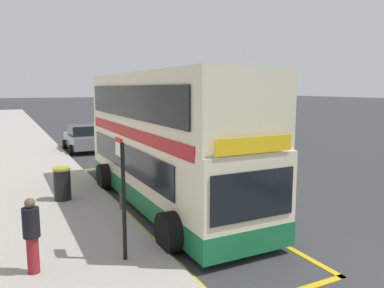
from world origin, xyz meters
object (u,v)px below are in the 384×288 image
(litter_bin, at_px, (62,184))
(parked_car_grey_ahead, at_px, (154,124))
(pedestrian_further_back, at_px, (32,233))
(double_decker_bus, at_px, (164,144))
(parked_car_grey_distant, at_px, (83,138))
(bus_stop_sign, at_px, (122,189))

(litter_bin, bearing_deg, parked_car_grey_ahead, 60.38)
(pedestrian_further_back, bearing_deg, double_decker_bus, 38.67)
(parked_car_grey_distant, bearing_deg, parked_car_grey_ahead, 46.58)
(bus_stop_sign, xyz_separation_m, litter_bin, (-0.57, 5.29, -1.03))
(double_decker_bus, distance_m, litter_bin, 3.74)
(parked_car_grey_ahead, height_order, litter_bin, parked_car_grey_ahead)
(pedestrian_further_back, relative_size, litter_bin, 1.44)
(double_decker_bus, height_order, parked_car_grey_ahead, double_decker_bus)
(pedestrian_further_back, bearing_deg, parked_car_grey_distant, 75.76)
(parked_car_grey_ahead, relative_size, litter_bin, 3.78)
(parked_car_grey_distant, distance_m, litter_bin, 11.24)
(bus_stop_sign, relative_size, litter_bin, 2.43)
(double_decker_bus, bearing_deg, parked_car_grey_ahead, 69.95)
(parked_car_grey_distant, height_order, pedestrian_further_back, pedestrian_further_back)
(double_decker_bus, height_order, pedestrian_further_back, double_decker_bus)
(bus_stop_sign, bearing_deg, pedestrian_further_back, 174.59)
(double_decker_bus, xyz_separation_m, parked_car_grey_distant, (-0.34, 12.48, -1.26))
(double_decker_bus, height_order, bus_stop_sign, double_decker_bus)
(parked_car_grey_ahead, bearing_deg, parked_car_grey_distant, -137.59)
(parked_car_grey_ahead, bearing_deg, litter_bin, -121.00)
(double_decker_bus, distance_m, bus_stop_sign, 4.50)
(parked_car_grey_distant, bearing_deg, bus_stop_sign, -94.93)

